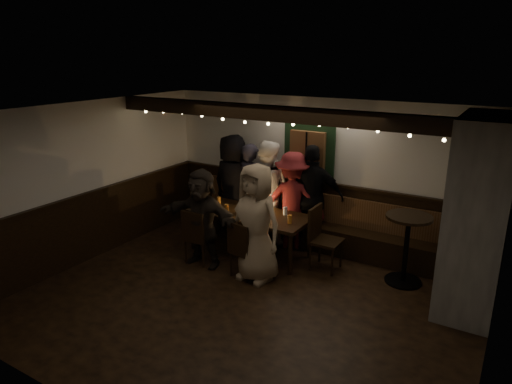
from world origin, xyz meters
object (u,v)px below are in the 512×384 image
Objects in this scene: person_c at (266,191)px; person_d at (293,201)px; chair_near_right at (242,247)px; high_top at (407,241)px; person_b at (251,190)px; person_f at (202,218)px; dining_table at (250,216)px; chair_end at (321,234)px; chair_near_left at (197,234)px; person_e at (312,198)px; person_g at (256,223)px; person_a at (233,184)px.

person_c is 1.08× the size of person_d.
high_top is (2.16, 1.13, 0.17)m from chair_near_right.
person_b is 0.91m from person_d.
person_d is at bearing 162.68° from person_c.
person_f is at bearing 107.86° from person_b.
dining_table is 1.20× the size of person_d.
chair_end is 0.63× the size of person_f.
chair_end is 0.95× the size of high_top.
chair_near_left is at bearing 61.40° from person_c.
person_e is at bearing -159.67° from person_b.
high_top is 0.59× the size of person_g.
person_g is at bearing 139.69° from person_a.
person_f is at bearing 37.33° from person_d.
person_d is (1.00, 1.43, 0.34)m from chair_near_left.
person_c is 0.56m from person_d.
person_f reaches higher than chair_near_right.
person_f reaches higher than chair_near_left.
high_top is at bearing 19.89° from chair_near_left.
dining_table is 1.10× the size of person_a.
person_d is (0.90, -0.09, -0.02)m from person_b.
person_f is at bearing 175.02° from chair_near_right.
chair_near_left is at bearing 35.97° from person_d.
person_e is at bearing 89.12° from person_g.
person_a is 0.77m from person_c.
dining_table is 1.94× the size of high_top.
person_c is at bearing 95.78° from dining_table.
high_top reaches higher than chair_near_left.
person_b reaches higher than chair_near_left.
person_b is 0.95× the size of person_e.
dining_table is 1.29× the size of person_f.
person_g is (1.00, 0.01, 0.10)m from person_f.
person_c reaches higher than person_f.
person_f is at bearing 111.24° from person_a.
chair_near_left is at bearing 27.69° from person_e.
dining_table is 1.12× the size of person_e.
person_g is at bearing -128.49° from chair_end.
person_d reaches higher than high_top.
high_top is at bearing -169.38° from person_b.
person_a is 2.04m from person_g.
person_b is (0.42, -0.02, -0.06)m from person_a.
person_b is 0.95× the size of person_c.
chair_near_right is at bearing 135.73° from person_b.
person_c reaches higher than high_top.
dining_table is 0.96m from chair_near_left.
person_f is (0.40, -1.49, -0.14)m from person_a.
dining_table is 0.96m from person_g.
chair_near_left is 0.58× the size of person_f.
chair_near_left is at bearing -169.28° from person_g.
person_c is (-2.60, 0.38, 0.25)m from high_top.
person_f is (-0.43, -0.75, 0.13)m from dining_table.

